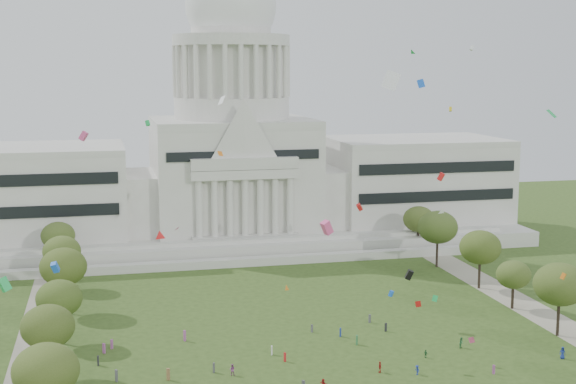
# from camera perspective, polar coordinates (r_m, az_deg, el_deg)

# --- Properties ---
(capitol) EXTENTS (160.00, 64.50, 91.30)m
(capitol) POSITION_cam_1_polar(r_m,az_deg,el_deg) (226.32, -3.96, 2.17)
(capitol) COLOR beige
(capitol) RESTS_ON ground
(path_left) EXTENTS (8.00, 160.00, 0.04)m
(path_left) POSITION_cam_1_polar(r_m,az_deg,el_deg) (147.07, -17.45, -10.82)
(path_left) COLOR gray
(path_left) RESTS_ON ground
(path_right) EXTENTS (8.00, 160.00, 0.04)m
(path_right) POSITION_cam_1_polar(r_m,az_deg,el_deg) (168.88, 17.46, -8.26)
(path_right) COLOR gray
(path_right) RESTS_ON ground
(row_tree_l_1) EXTENTS (8.86, 8.86, 12.59)m
(row_tree_l_1) POSITION_cam_1_polar(r_m,az_deg,el_deg) (112.83, -16.85, -12.07)
(row_tree_l_1) COLOR black
(row_tree_l_1) RESTS_ON ground
(row_tree_l_2) EXTENTS (8.42, 8.42, 11.97)m
(row_tree_l_2) POSITION_cam_1_polar(r_m,az_deg,el_deg) (132.16, -16.72, -9.16)
(row_tree_l_2) COLOR black
(row_tree_l_2) RESTS_ON ground
(row_tree_r_2) EXTENTS (9.55, 9.55, 13.58)m
(row_tree_r_2) POSITION_cam_1_polar(r_m,az_deg,el_deg) (154.05, 18.77, -6.24)
(row_tree_r_2) COLOR black
(row_tree_r_2) RESTS_ON ground
(row_tree_l_3) EXTENTS (8.12, 8.12, 11.55)m
(row_tree_l_3) POSITION_cam_1_polar(r_m,az_deg,el_deg) (148.06, -15.97, -7.30)
(row_tree_l_3) COLOR black
(row_tree_l_3) RESTS_ON ground
(row_tree_r_3) EXTENTS (7.01, 7.01, 9.98)m
(row_tree_r_3) POSITION_cam_1_polar(r_m,az_deg,el_deg) (168.98, 15.74, -5.68)
(row_tree_r_3) COLOR black
(row_tree_r_3) RESTS_ON ground
(row_tree_l_4) EXTENTS (9.29, 9.29, 13.21)m
(row_tree_l_4) POSITION_cam_1_polar(r_m,az_deg,el_deg) (165.64, -15.69, -5.15)
(row_tree_l_4) COLOR black
(row_tree_l_4) RESTS_ON ground
(row_tree_r_4) EXTENTS (9.19, 9.19, 13.06)m
(row_tree_r_4) POSITION_cam_1_polar(r_m,az_deg,el_deg) (181.99, 13.51, -3.85)
(row_tree_r_4) COLOR black
(row_tree_r_4) RESTS_ON ground
(row_tree_l_5) EXTENTS (8.33, 8.33, 11.85)m
(row_tree_l_5) POSITION_cam_1_polar(r_m,az_deg,el_deg) (184.00, -15.79, -4.08)
(row_tree_l_5) COLOR black
(row_tree_l_5) RESTS_ON ground
(row_tree_r_5) EXTENTS (9.82, 9.82, 13.96)m
(row_tree_r_5) POSITION_cam_1_polar(r_m,az_deg,el_deg) (199.14, 10.60, -2.48)
(row_tree_r_5) COLOR black
(row_tree_r_5) RESTS_ON ground
(row_tree_l_6) EXTENTS (8.19, 8.19, 11.64)m
(row_tree_l_6) POSITION_cam_1_polar(r_m,az_deg,el_deg) (201.82, -16.04, -3.01)
(row_tree_l_6) COLOR black
(row_tree_l_6) RESTS_ON ground
(row_tree_r_6) EXTENTS (8.42, 8.42, 11.97)m
(row_tree_r_6) POSITION_cam_1_polar(r_m,az_deg,el_deg) (216.55, 9.29, -1.92)
(row_tree_r_6) COLOR black
(row_tree_r_6) RESTS_ON ground
(person_0) EXTENTS (1.19, 1.17, 2.07)m
(person_0) POSITION_cam_1_polar(r_m,az_deg,el_deg) (144.96, 18.94, -10.77)
(person_0) COLOR navy
(person_0) RESTS_ON ground
(person_2) EXTENTS (1.06, 1.08, 1.93)m
(person_2) POSITION_cam_1_polar(r_m,az_deg,el_deg) (145.56, 12.24, -10.42)
(person_2) COLOR #33723F
(person_2) RESTS_ON ground
(person_3) EXTENTS (0.79, 1.13, 1.59)m
(person_3) POSITION_cam_1_polar(r_m,az_deg,el_deg) (132.44, 9.17, -12.39)
(person_3) COLOR navy
(person_3) RESTS_ON ground
(person_4) EXTENTS (0.71, 1.14, 1.85)m
(person_4) POSITION_cam_1_polar(r_m,az_deg,el_deg) (132.51, 6.55, -12.26)
(person_4) COLOR #B21E1E
(person_4) RESTS_ON ground
(person_5) EXTENTS (1.33, 1.64, 1.67)m
(person_5) POSITION_cam_1_polar(r_m,az_deg,el_deg) (125.51, 2.52, -13.48)
(person_5) COLOR #B21E1E
(person_5) RESTS_ON ground
(person_8) EXTENTS (1.03, 0.80, 1.85)m
(person_8) POSITION_cam_1_polar(r_m,az_deg,el_deg) (130.89, -3.99, -12.49)
(person_8) COLOR #994C8C
(person_8) RESTS_ON ground
(person_10) EXTENTS (0.77, 0.96, 1.44)m
(person_10) POSITION_cam_1_polar(r_m,az_deg,el_deg) (139.84, 9.77, -11.27)
(person_10) COLOR #33723F
(person_10) RESTS_ON ground
(distant_crowd) EXTENTS (62.03, 34.24, 1.95)m
(distant_crowd) POSITION_cam_1_polar(r_m,az_deg,el_deg) (134.19, -3.65, -11.97)
(distant_crowd) COLOR #26262B
(distant_crowd) RESTS_ON ground
(kite_swarm) EXTENTS (87.75, 104.06, 61.82)m
(kite_swarm) POSITION_cam_1_polar(r_m,az_deg,el_deg) (127.13, 4.43, -1.46)
(kite_swarm) COLOR yellow
(kite_swarm) RESTS_ON ground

